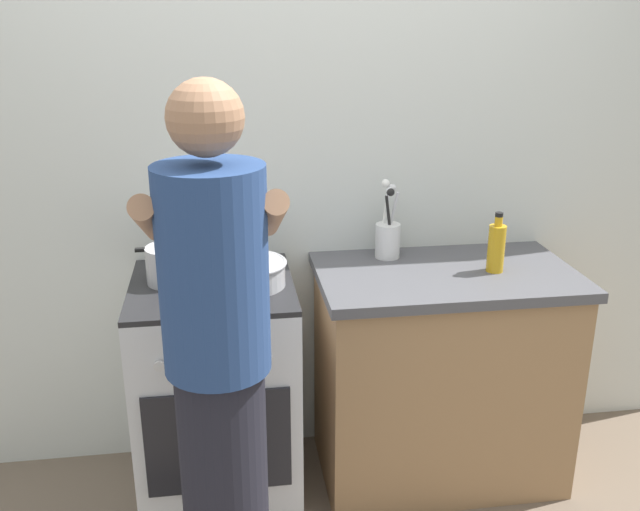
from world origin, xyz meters
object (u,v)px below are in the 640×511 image
(oil_bottle, at_px, (496,247))
(person, at_px, (219,378))
(pot, at_px, (172,264))
(utensil_crock, at_px, (388,235))
(stove_range, at_px, (217,391))
(mixing_bowl, at_px, (250,272))

(oil_bottle, distance_m, person, 1.23)
(pot, xyz_separation_m, utensil_crock, (0.85, 0.15, 0.03))
(utensil_crock, height_order, person, person)
(pot, xyz_separation_m, person, (0.16, -0.68, -0.11))
(pot, bearing_deg, stove_range, -16.91)
(person, bearing_deg, stove_range, 91.82)
(person, bearing_deg, oil_bottle, 30.01)
(utensil_crock, bearing_deg, oil_bottle, -30.53)
(stove_range, xyz_separation_m, utensil_crock, (0.71, 0.20, 0.54))
(mixing_bowl, xyz_separation_m, oil_bottle, (0.94, 0.01, 0.05))
(stove_range, distance_m, mixing_bowl, 0.52)
(utensil_crock, distance_m, person, 1.09)
(utensil_crock, bearing_deg, mixing_bowl, -158.05)
(stove_range, xyz_separation_m, person, (0.02, -0.64, 0.41))
(pot, height_order, oil_bottle, oil_bottle)
(utensil_crock, bearing_deg, pot, -169.79)
(mixing_bowl, bearing_deg, person, -101.25)
(stove_range, height_order, oil_bottle, oil_bottle)
(pot, distance_m, oil_bottle, 1.22)
(stove_range, distance_m, person, 0.76)
(stove_range, height_order, utensil_crock, utensil_crock)
(mixing_bowl, xyz_separation_m, utensil_crock, (0.57, 0.23, 0.04))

